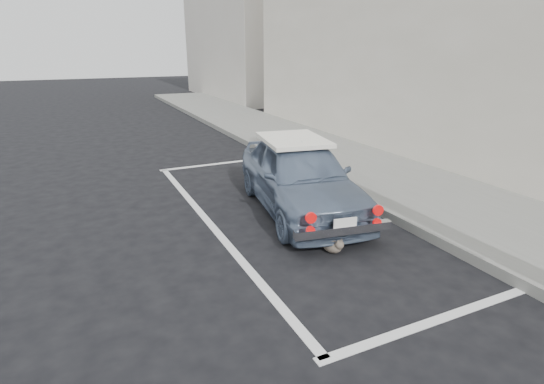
% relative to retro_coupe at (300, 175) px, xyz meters
% --- Properties ---
extents(ground, '(80.00, 80.00, 0.00)m').
position_rel_retro_coupe_xyz_m(ground, '(-0.71, -2.93, -0.63)').
color(ground, black).
rests_on(ground, ground).
extents(sidewalk, '(2.80, 40.00, 0.15)m').
position_rel_retro_coupe_xyz_m(sidewalk, '(2.49, -0.93, -0.56)').
color(sidewalk, slate).
rests_on(sidewalk, ground).
extents(shop_building, '(3.50, 18.00, 7.00)m').
position_rel_retro_coupe_xyz_m(shop_building, '(5.62, 1.07, 2.85)').
color(shop_building, beige).
rests_on(shop_building, ground).
extents(building_far, '(3.50, 10.00, 8.00)m').
position_rel_retro_coupe_xyz_m(building_far, '(5.64, 17.07, 3.37)').
color(building_far, beige).
rests_on(building_far, ground).
extents(pline_rear, '(3.00, 0.12, 0.01)m').
position_rel_retro_coupe_xyz_m(pline_rear, '(-0.21, -3.43, -0.63)').
color(pline_rear, silver).
rests_on(pline_rear, ground).
extents(pline_front, '(3.00, 0.12, 0.01)m').
position_rel_retro_coupe_xyz_m(pline_front, '(-0.21, 3.57, -0.63)').
color(pline_front, silver).
rests_on(pline_front, ground).
extents(pline_side, '(0.12, 7.00, 0.01)m').
position_rel_retro_coupe_xyz_m(pline_side, '(-1.61, 0.07, -0.63)').
color(pline_side, silver).
rests_on(pline_side, ground).
extents(retro_coupe, '(2.06, 3.87, 1.25)m').
position_rel_retro_coupe_xyz_m(retro_coupe, '(0.00, 0.00, 0.00)').
color(retro_coupe, slate).
rests_on(retro_coupe, ground).
extents(cat, '(0.27, 0.47, 0.25)m').
position_rel_retro_coupe_xyz_m(cat, '(-0.37, -1.64, -0.52)').
color(cat, '#645A4C').
rests_on(cat, ground).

